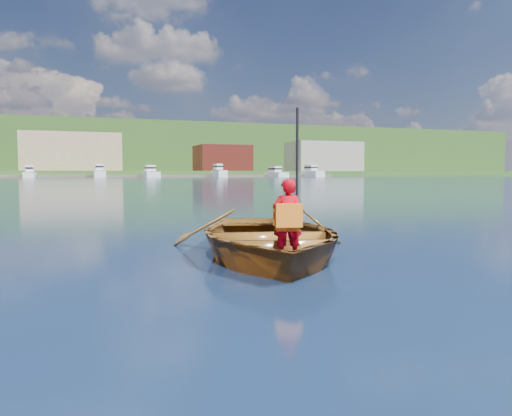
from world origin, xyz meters
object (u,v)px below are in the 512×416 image
(dock, at_px, (82,176))
(marina_yachts, at_px, (88,173))
(child_paddler, at_px, (288,219))
(rowboat, at_px, (268,238))

(dock, xyz_separation_m, marina_yachts, (1.62, -4.68, 0.99))
(child_paddler, bearing_deg, marina_yachts, 90.13)
(marina_yachts, bearing_deg, dock, 109.16)
(rowboat, height_order, marina_yachts, marina_yachts)
(rowboat, height_order, child_paddler, child_paddler)
(rowboat, xyz_separation_m, child_paddler, (-0.07, -0.91, 0.36))
(rowboat, bearing_deg, marina_yachts, 90.16)
(child_paddler, height_order, marina_yachts, marina_yachts)
(rowboat, xyz_separation_m, dock, (-2.02, 147.66, 0.11))
(child_paddler, xyz_separation_m, dock, (-1.95, 148.57, -0.25))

